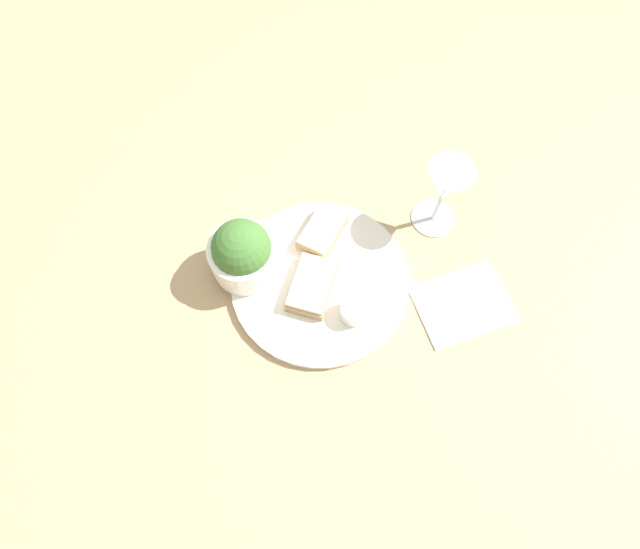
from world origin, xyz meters
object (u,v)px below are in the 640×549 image
object	(u,v)px
cheese_toast_far	(322,232)
cheese_toast_near	(311,284)
wine_glass	(446,187)
napkin	(463,304)
sauce_ramekin	(354,311)
salad_bowl	(243,253)

from	to	relation	value
cheese_toast_far	cheese_toast_near	bearing A→B (deg)	27.81
wine_glass	napkin	bearing A→B (deg)	51.02
cheese_toast_far	napkin	distance (m)	0.27
cheese_toast_near	sauce_ramekin	bearing A→B (deg)	94.88
cheese_toast_far	sauce_ramekin	bearing A→B (deg)	58.40
salad_bowl	cheese_toast_near	xyz separation A→B (m)	(-0.04, 0.11, -0.04)
salad_bowl	napkin	bearing A→B (deg)	118.68
sauce_ramekin	napkin	bearing A→B (deg)	135.56
cheese_toast_near	cheese_toast_far	world-z (taller)	same
cheese_toast_near	wine_glass	xyz separation A→B (m)	(-0.25, 0.08, 0.07)
wine_glass	cheese_toast_near	bearing A→B (deg)	-18.66
wine_glass	napkin	xyz separation A→B (m)	(0.11, 0.13, -0.10)
salad_bowl	cheese_toast_far	xyz separation A→B (m)	(-0.12, 0.06, -0.04)
cheese_toast_far	wine_glass	xyz separation A→B (m)	(-0.16, 0.13, 0.07)
salad_bowl	wine_glass	bearing A→B (deg)	145.80
sauce_ramekin	cheese_toast_near	xyz separation A→B (m)	(0.01, -0.08, -0.00)
wine_glass	napkin	size ratio (longest dim) A/B	0.76
napkin	cheese_toast_near	bearing A→B (deg)	-56.87
sauce_ramekin	napkin	xyz separation A→B (m)	(-0.13, 0.13, -0.03)
cheese_toast_far	napkin	size ratio (longest dim) A/B	0.50
salad_bowl	wine_glass	distance (m)	0.34
cheese_toast_far	wine_glass	world-z (taller)	wine_glass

